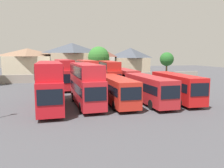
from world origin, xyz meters
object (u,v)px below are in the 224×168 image
object	(u,v)px
bus_2	(86,82)
bus_7	(87,72)
bus_8	(109,73)
tree_behind_wall	(99,57)
bus_4	(148,88)
tree_left_of_lot	(167,59)
bus_1	(50,82)
bus_9	(125,77)
bus_5	(176,86)
bus_6	(64,72)
house_terrace_far_right	(130,62)
house_terrace_right	(98,62)
bus_3	(116,89)
house_terrace_left	(28,64)
house_terrace_centre	(72,61)

from	to	relation	value
bus_2	bus_7	size ratio (longest dim) A/B	1.02
bus_8	tree_behind_wall	distance (m)	13.07
bus_4	bus_8	world-z (taller)	bus_8
tree_left_of_lot	bus_2	bearing A→B (deg)	-134.30
tree_left_of_lot	bus_1	bearing A→B (deg)	-138.84
bus_8	bus_9	distance (m)	3.19
bus_8	bus_9	size ratio (longest dim) A/B	1.05
bus_2	bus_5	xyz separation A→B (m)	(11.70, -0.22, -0.80)
tree_left_of_lot	bus_8	bearing A→B (deg)	-152.61
bus_7	tree_behind_wall	bearing A→B (deg)	158.40
bus_6	bus_7	world-z (taller)	bus_6
bus_8	house_terrace_far_right	size ratio (longest dim) A/B	1.26
bus_5	bus_6	bearing A→B (deg)	-134.59
house_terrace_right	tree_left_of_lot	size ratio (longest dim) A/B	1.24
bus_3	bus_9	bearing A→B (deg)	157.93
bus_3	house_terrace_far_right	xyz separation A→B (m)	(12.86, 32.74, 2.14)
bus_5	tree_left_of_lot	size ratio (longest dim) A/B	1.65
bus_1	bus_2	size ratio (longest dim) A/B	1.14
house_terrace_far_right	tree_behind_wall	world-z (taller)	tree_behind_wall
bus_1	tree_behind_wall	xyz separation A→B (m)	(10.81, 27.48, 2.47)
bus_1	house_terrace_right	size ratio (longest dim) A/B	1.46
bus_4	bus_7	size ratio (longest dim) A/B	1.10
bus_9	house_terrace_far_right	size ratio (longest dim) A/B	1.20
house_terrace_right	tree_behind_wall	size ratio (longest dim) A/B	1.02
bus_1	bus_6	xyz separation A→B (m)	(2.17, 14.75, -0.04)
bus_6	tree_behind_wall	xyz separation A→B (m)	(8.64, 12.73, 2.50)
bus_6	tree_left_of_lot	world-z (taller)	tree_left_of_lot
bus_4	bus_8	size ratio (longest dim) A/B	0.95
bus_1	bus_8	world-z (taller)	bus_1
house_terrace_left	bus_3	bearing A→B (deg)	-67.38
bus_5	bus_9	size ratio (longest dim) A/B	0.97
house_terrace_centre	tree_left_of_lot	world-z (taller)	house_terrace_centre
bus_7	house_terrace_far_right	distance (m)	23.52
bus_7	tree_behind_wall	world-z (taller)	tree_behind_wall
bus_2	bus_5	size ratio (longest dim) A/B	0.95
tree_left_of_lot	tree_behind_wall	world-z (taller)	tree_behind_wall
bus_4	bus_7	world-z (taller)	bus_7
house_terrace_centre	tree_behind_wall	xyz separation A→B (m)	(5.97, -3.78, 0.86)
bus_1	bus_7	xyz separation A→B (m)	(6.18, 14.69, -0.10)
bus_7	bus_9	bearing A→B (deg)	89.36
bus_5	bus_8	bearing A→B (deg)	-156.82
tree_behind_wall	bus_3	bearing A→B (deg)	-96.27
bus_1	bus_9	world-z (taller)	bus_1
bus_6	bus_4	bearing A→B (deg)	28.78
bus_4	house_terrace_left	bearing A→B (deg)	-153.15
bus_6	tree_left_of_lot	size ratio (longest dim) A/B	1.65
bus_1	tree_behind_wall	world-z (taller)	tree_behind_wall
house_terrace_centre	tree_behind_wall	world-z (taller)	house_terrace_centre
bus_4	house_terrace_left	xyz separation A→B (m)	(-17.63, 33.33, 1.91)
bus_7	house_terrace_right	bearing A→B (deg)	161.39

